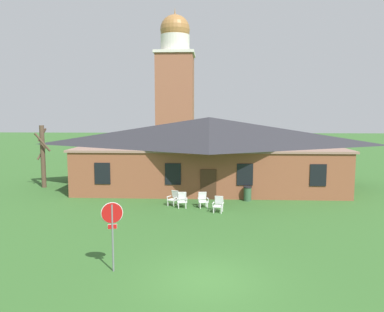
# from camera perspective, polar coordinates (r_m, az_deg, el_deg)

# --- Properties ---
(ground_plane) EXTENTS (200.00, 200.00, 0.00)m
(ground_plane) POSITION_cam_1_polar(r_m,az_deg,el_deg) (14.02, 2.32, -18.43)
(ground_plane) COLOR #336028
(brick_building) EXTENTS (20.50, 10.40, 5.61)m
(brick_building) POSITION_cam_1_polar(r_m,az_deg,el_deg) (30.43, 2.63, 0.78)
(brick_building) COLOR brown
(brick_building) RESTS_ON ground
(dome_tower) EXTENTS (5.18, 5.18, 19.59)m
(dome_tower) POSITION_cam_1_polar(r_m,az_deg,el_deg) (50.40, -2.57, 10.02)
(dome_tower) COLOR #93563D
(dome_tower) RESTS_ON ground
(stop_sign) EXTENTS (0.78, 0.25, 2.65)m
(stop_sign) POSITION_cam_1_polar(r_m,az_deg,el_deg) (14.36, -12.09, -9.93)
(stop_sign) COLOR slate
(stop_sign) RESTS_ON ground
(lawn_chair_by_porch) EXTENTS (0.83, 0.86, 0.96)m
(lawn_chair_by_porch) POSITION_cam_1_polar(r_m,az_deg,el_deg) (24.20, -2.80, -6.39)
(lawn_chair_by_porch) COLOR silver
(lawn_chair_by_porch) RESTS_ON ground
(lawn_chair_near_door) EXTENTS (0.67, 0.70, 0.96)m
(lawn_chair_near_door) POSITION_cam_1_polar(r_m,az_deg,el_deg) (23.70, -1.50, -6.66)
(lawn_chair_near_door) COLOR white
(lawn_chair_near_door) RESTS_ON ground
(lawn_chair_left_end) EXTENTS (0.72, 0.77, 0.96)m
(lawn_chair_left_end) POSITION_cam_1_polar(r_m,az_deg,el_deg) (23.73, 1.67, -6.65)
(lawn_chair_left_end) COLOR white
(lawn_chair_left_end) RESTS_ON ground
(lawn_chair_middle) EXTENTS (0.72, 0.76, 0.96)m
(lawn_chair_middle) POSITION_cam_1_polar(r_m,az_deg,el_deg) (22.64, 4.08, -7.31)
(lawn_chair_middle) COLOR white
(lawn_chair_middle) RESTS_ON ground
(bare_tree_beside_building) EXTENTS (1.35, 1.36, 4.97)m
(bare_tree_beside_building) POSITION_cam_1_polar(r_m,az_deg,el_deg) (31.92, -21.85, 0.18)
(bare_tree_beside_building) COLOR brown
(bare_tree_beside_building) RESTS_ON ground
(trash_bin) EXTENTS (0.56, 0.56, 0.98)m
(trash_bin) POSITION_cam_1_polar(r_m,az_deg,el_deg) (25.69, 8.48, -5.70)
(trash_bin) COLOR #335638
(trash_bin) RESTS_ON ground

